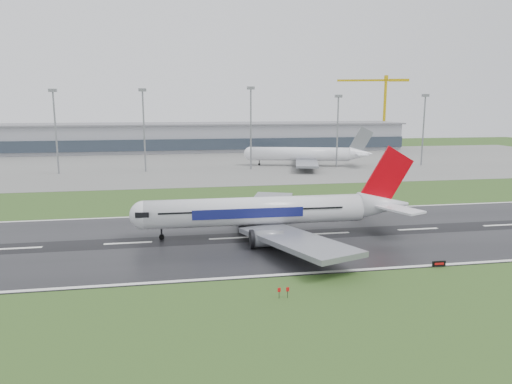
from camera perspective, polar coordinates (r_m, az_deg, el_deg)
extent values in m
plane|color=#2A481A|center=(94.51, -2.96, -5.62)|extent=(520.00, 520.00, 0.00)
cube|color=black|center=(94.49, -2.96, -5.59)|extent=(400.00, 45.00, 0.10)
cube|color=slate|center=(217.01, -6.98, 3.49)|extent=(400.00, 130.00, 0.08)
cube|color=gray|center=(276.00, -7.68, 6.51)|extent=(240.00, 36.00, 15.00)
cylinder|color=gray|center=(195.44, -22.98, 6.50)|extent=(0.64, 0.64, 30.83)
cylinder|color=gray|center=(190.78, -13.34, 7.02)|extent=(0.64, 0.64, 31.17)
cylinder|color=gray|center=(192.94, -0.63, 7.48)|extent=(0.64, 0.64, 32.14)
cylinder|color=gray|center=(202.21, 9.79, 7.03)|extent=(0.64, 0.64, 29.04)
cylinder|color=gray|center=(218.32, 19.51, 6.89)|extent=(0.64, 0.64, 29.48)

